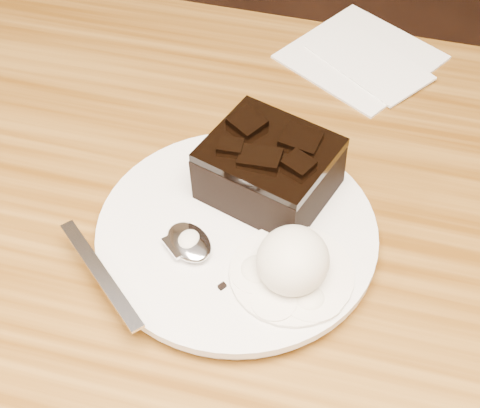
% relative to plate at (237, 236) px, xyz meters
% --- Properties ---
extents(plate, '(0.23, 0.23, 0.02)m').
position_rel_plate_xyz_m(plate, '(0.00, 0.00, 0.00)').
color(plate, silver).
rests_on(plate, dining_table).
extents(brownie, '(0.12, 0.11, 0.05)m').
position_rel_plate_xyz_m(brownie, '(0.01, 0.05, 0.03)').
color(brownie, black).
rests_on(brownie, plate).
extents(ice_cream_scoop, '(0.06, 0.06, 0.05)m').
position_rel_plate_xyz_m(ice_cream_scoop, '(0.05, -0.03, 0.03)').
color(ice_cream_scoop, white).
rests_on(ice_cream_scoop, plate).
extents(melt_puddle, '(0.10, 0.10, 0.00)m').
position_rel_plate_xyz_m(melt_puddle, '(0.05, -0.03, 0.01)').
color(melt_puddle, white).
rests_on(melt_puddle, plate).
extents(spoon, '(0.16, 0.14, 0.01)m').
position_rel_plate_xyz_m(spoon, '(-0.03, -0.03, 0.01)').
color(spoon, silver).
rests_on(spoon, plate).
extents(napkin, '(0.19, 0.19, 0.01)m').
position_rel_plate_xyz_m(napkin, '(0.06, 0.28, -0.01)').
color(napkin, white).
rests_on(napkin, dining_table).
extents(crumb_a, '(0.01, 0.01, 0.00)m').
position_rel_plate_xyz_m(crumb_a, '(0.05, -0.05, 0.01)').
color(crumb_a, black).
rests_on(crumb_a, plate).
extents(crumb_b, '(0.01, 0.01, 0.00)m').
position_rel_plate_xyz_m(crumb_b, '(0.02, -0.05, 0.01)').
color(crumb_b, black).
rests_on(crumb_b, plate).
extents(crumb_c, '(0.01, 0.01, 0.00)m').
position_rel_plate_xyz_m(crumb_c, '(0.00, -0.06, 0.01)').
color(crumb_c, black).
rests_on(crumb_c, plate).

